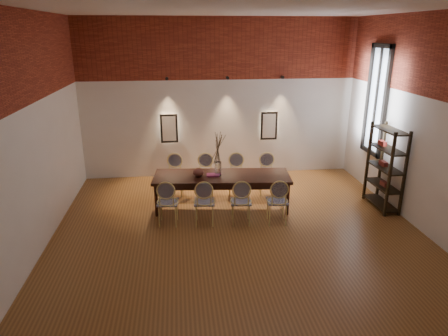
{
  "coord_description": "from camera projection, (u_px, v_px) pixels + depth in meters",
  "views": [
    {
      "loc": [
        -1.07,
        -6.62,
        3.64
      ],
      "look_at": [
        -0.19,
        0.9,
        1.05
      ],
      "focal_mm": 32.0,
      "sensor_mm": 36.0,
      "label": 1
    }
  ],
  "objects": [
    {
      "name": "window_glass",
      "position": [
        377.0,
        101.0,
        9.08
      ],
      "size": [
        0.02,
        0.78,
        2.38
      ],
      "primitive_type": "cube",
      "color": "silver",
      "rests_on": "wall_right"
    },
    {
      "name": "spot_fixture_right",
      "position": [
        282.0,
        77.0,
        10.08
      ],
      "size": [
        0.08,
        0.1,
        0.08
      ],
      "primitive_type": "cylinder",
      "rotation": [
        1.57,
        0.0,
        0.0
      ],
      "color": "black",
      "rests_on": "wall_back"
    },
    {
      "name": "chair_far_c",
      "position": [
        237.0,
        176.0,
        9.28
      ],
      "size": [
        0.48,
        0.48,
        0.94
      ],
      "primitive_type": null,
      "rotation": [
        0.0,
        0.0,
        3.05
      ],
      "color": "#E5D47D",
      "rests_on": "floor"
    },
    {
      "name": "brick_band_back",
      "position": [
        219.0,
        49.0,
        9.73
      ],
      "size": [
        7.0,
        0.02,
        1.5
      ],
      "primitive_type": "cube",
      "color": "maroon",
      "rests_on": "ground"
    },
    {
      "name": "brick_band_front",
      "position": [
        311.0,
        83.0,
        3.19
      ],
      "size": [
        7.0,
        0.02,
        1.5
      ],
      "primitive_type": "cube",
      "color": "maroon",
      "rests_on": "ground"
    },
    {
      "name": "brick_band_right",
      "position": [
        442.0,
        56.0,
        6.85
      ],
      "size": [
        0.02,
        7.0,
        1.5
      ],
      "primitive_type": "cube",
      "color": "maroon",
      "rests_on": "ground"
    },
    {
      "name": "chair_far_b",
      "position": [
        206.0,
        176.0,
        9.26
      ],
      "size": [
        0.48,
        0.48,
        0.94
      ],
      "primitive_type": null,
      "rotation": [
        0.0,
        0.0,
        3.05
      ],
      "color": "#E5D47D",
      "rests_on": "floor"
    },
    {
      "name": "chair_near_b",
      "position": [
        204.0,
        202.0,
        7.85
      ],
      "size": [
        0.48,
        0.48,
        0.94
      ],
      "primitive_type": null,
      "rotation": [
        0.0,
        0.0,
        -0.09
      ],
      "color": "#E5D47D",
      "rests_on": "floor"
    },
    {
      "name": "niche_right",
      "position": [
        269.0,
        126.0,
        10.48
      ],
      "size": [
        0.36,
        0.06,
        0.66
      ],
      "primitive_type": "cube",
      "color": "#FFEAC6",
      "rests_on": "wall_back"
    },
    {
      "name": "shelving_rack",
      "position": [
        385.0,
        168.0,
        8.48
      ],
      "size": [
        0.4,
        1.01,
        1.8
      ],
      "primitive_type": null,
      "rotation": [
        0.0,
        0.0,
        0.02
      ],
      "color": "black",
      "rests_on": "floor"
    },
    {
      "name": "chair_near_d",
      "position": [
        277.0,
        201.0,
        7.89
      ],
      "size": [
        0.48,
        0.48,
        0.94
      ],
      "primitive_type": null,
      "rotation": [
        0.0,
        0.0,
        -0.09
      ],
      "color": "#E5D47D",
      "rests_on": "floor"
    },
    {
      "name": "bowl",
      "position": [
        198.0,
        172.0,
        8.38
      ],
      "size": [
        0.24,
        0.24,
        0.18
      ],
      "primitive_type": "ellipsoid",
      "color": "#592B23",
      "rests_on": "dining_table"
    },
    {
      "name": "chair_far_d",
      "position": [
        267.0,
        175.0,
        9.29
      ],
      "size": [
        0.48,
        0.48,
        0.94
      ],
      "primitive_type": null,
      "rotation": [
        0.0,
        0.0,
        3.05
      ],
      "color": "#E5D47D",
      "rests_on": "floor"
    },
    {
      "name": "chair_near_c",
      "position": [
        241.0,
        201.0,
        7.87
      ],
      "size": [
        0.48,
        0.48,
        0.94
      ],
      "primitive_type": null,
      "rotation": [
        0.0,
        0.0,
        -0.09
      ],
      "color": "#E5D47D",
      "rests_on": "floor"
    },
    {
      "name": "book",
      "position": [
        213.0,
        175.0,
        8.45
      ],
      "size": [
        0.28,
        0.2,
        0.03
      ],
      "primitive_type": "cube",
      "rotation": [
        0.0,
        0.0,
        -0.09
      ],
      "color": "#98275A",
      "rests_on": "dining_table"
    },
    {
      "name": "niche_left",
      "position": [
        169.0,
        128.0,
        10.19
      ],
      "size": [
        0.36,
        0.06,
        0.66
      ],
      "primitive_type": "cube",
      "color": "#FFEAC6",
      "rests_on": "wall_back"
    },
    {
      "name": "dried_branches",
      "position": [
        218.0,
        148.0,
        8.28
      ],
      "size": [
        0.5,
        0.5,
        0.7
      ],
      "primitive_type": null,
      "color": "#463C29",
      "rests_on": "vase"
    },
    {
      "name": "wall_back",
      "position": [
        219.0,
        99.0,
        10.2
      ],
      "size": [
        7.0,
        0.1,
        4.0
      ],
      "primitive_type": "cube",
      "color": "silver",
      "rests_on": "ground"
    },
    {
      "name": "window_mullion",
      "position": [
        376.0,
        101.0,
        9.08
      ],
      "size": [
        0.06,
        0.06,
        2.4
      ],
      "primitive_type": "cube",
      "color": "black",
      "rests_on": "wall_right"
    },
    {
      "name": "chair_near_a",
      "position": [
        168.0,
        202.0,
        7.83
      ],
      "size": [
        0.48,
        0.48,
        0.94
      ],
      "primitive_type": null,
      "rotation": [
        0.0,
        0.0,
        -0.09
      ],
      "color": "#E5D47D",
      "rests_on": "floor"
    },
    {
      "name": "ceiling",
      "position": [
        243.0,
        7.0,
        6.22
      ],
      "size": [
        7.0,
        7.0,
        0.02
      ],
      "primitive_type": "cube",
      "color": "silver",
      "rests_on": "ground"
    },
    {
      "name": "wall_front",
      "position": [
        304.0,
        227.0,
        3.53
      ],
      "size": [
        7.0,
        0.1,
        4.0
      ],
      "primitive_type": "cube",
      "color": "silver",
      "rests_on": "ground"
    },
    {
      "name": "floor",
      "position": [
        239.0,
        236.0,
        7.52
      ],
      "size": [
        7.0,
        7.0,
        0.02
      ],
      "primitive_type": "cube",
      "color": "brown",
      "rests_on": "ground"
    },
    {
      "name": "vase",
      "position": [
        218.0,
        169.0,
        8.42
      ],
      "size": [
        0.14,
        0.14,
        0.3
      ],
      "primitive_type": "cylinder",
      "color": "silver",
      "rests_on": "dining_table"
    },
    {
      "name": "dining_table",
      "position": [
        222.0,
        192.0,
        8.6
      ],
      "size": [
        2.95,
        1.18,
        0.75
      ],
      "primitive_type": "cube",
      "rotation": [
        0.0,
        0.0,
        -0.09
      ],
      "color": "black",
      "rests_on": "floor"
    },
    {
      "name": "wall_right",
      "position": [
        433.0,
        127.0,
        7.26
      ],
      "size": [
        0.1,
        7.0,
        4.0
      ],
      "primitive_type": "cube",
      "color": "silver",
      "rests_on": "ground"
    },
    {
      "name": "brick_band_left",
      "position": [
        17.0,
        59.0,
        6.08
      ],
      "size": [
        0.02,
        7.0,
        1.5
      ],
      "primitive_type": "cube",
      "color": "maroon",
      "rests_on": "ground"
    },
    {
      "name": "window_frame",
      "position": [
        376.0,
        101.0,
        9.08
      ],
      "size": [
        0.08,
        0.9,
        2.5
      ],
      "primitive_type": "cube",
      "color": "black",
      "rests_on": "wall_right"
    },
    {
      "name": "spot_fixture_mid",
      "position": [
        228.0,
        78.0,
        9.93
      ],
      "size": [
        0.08,
        0.1,
        0.08
      ],
      "primitive_type": "cylinder",
      "rotation": [
        1.57,
        0.0,
        0.0
      ],
      "color": "black",
      "rests_on": "wall_back"
    },
    {
      "name": "spot_fixture_left",
      "position": [
        167.0,
        79.0,
        9.76
      ],
      "size": [
        0.08,
        0.1,
        0.08
      ],
      "primitive_type": "cylinder",
      "rotation": [
        1.57,
        0.0,
        0.0
      ],
      "color": "black",
      "rests_on": "wall_back"
    },
    {
      "name": "wall_left",
      "position": [
        25.0,
        138.0,
        6.48
      ],
      "size": [
        0.1,
        7.0,
        4.0
      ],
      "primitive_type": "cube",
      "color": "silver",
      "rests_on": "ground"
    },
    {
      "name": "chair_far_a",
      "position": [
        175.0,
        176.0,
        9.24
      ],
      "size": [
        0.48,
        0.48,
        0.94
      ],
      "primitive_type": null,
      "rotation": [
        0.0,
        0.0,
        3.05
      ],
      "color": "#E5D47D",
      "rests_on": "floor"
    }
  ]
}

